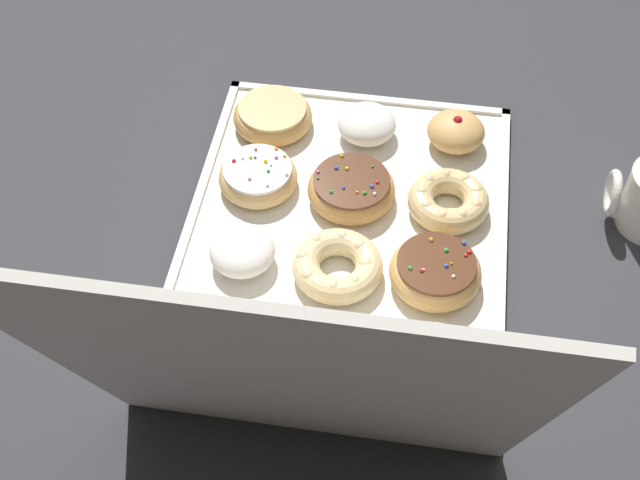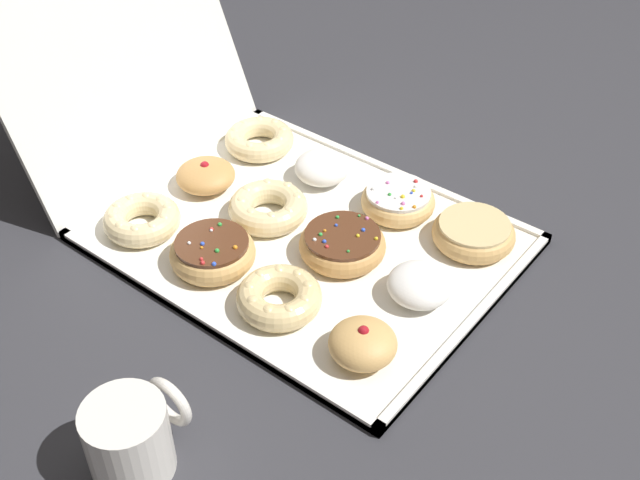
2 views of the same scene
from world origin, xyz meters
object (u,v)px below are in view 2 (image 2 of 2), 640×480
jelly_filled_donut_0 (363,343)px  cruller_donut_7 (270,206)px  jelly_filled_donut_10 (206,175)px  sprinkle_donut_5 (398,200)px  sprinkle_donut_6 (213,252)px  donut_box (305,238)px  glazed_ring_donut_2 (474,233)px  coffee_mug (131,437)px  sprinkle_donut_4 (343,243)px  cruller_donut_9 (142,219)px  cruller_donut_3 (279,297)px  powdered_filled_donut_8 (322,167)px  powdered_filled_donut_1 (420,285)px  cruller_donut_11 (259,139)px

jelly_filled_donut_0 → cruller_donut_7: (0.14, 0.26, -0.00)m
jelly_filled_donut_10 → sprinkle_donut_5: bearing=-63.8°
sprinkle_donut_6 → donut_box: bearing=-26.1°
donut_box → jelly_filled_donut_0: 0.24m
glazed_ring_donut_2 → coffee_mug: bearing=169.1°
donut_box → sprinkle_donut_4: sprinkle_donut_4 is taller
sprinkle_donut_4 → cruller_donut_9: bearing=117.1°
cruller_donut_9 → jelly_filled_donut_10: (0.13, 0.00, 0.00)m
sprinkle_donut_5 → cruller_donut_7: size_ratio=0.94×
cruller_donut_3 → coffee_mug: bearing=-174.3°
sprinkle_donut_4 → cruller_donut_9: (-0.13, 0.26, -0.00)m
sprinkle_donut_4 → cruller_donut_7: (0.00, 0.13, -0.00)m
cruller_donut_9 → jelly_filled_donut_10: 0.13m
sprinkle_donut_6 → cruller_donut_9: size_ratio=1.06×
powdered_filled_donut_8 → jelly_filled_donut_0: bearing=-134.5°
sprinkle_donut_4 → cruller_donut_9: size_ratio=1.09×
cruller_donut_3 → sprinkle_donut_6: 0.12m
cruller_donut_7 → coffee_mug: size_ratio=1.06×
sprinkle_donut_5 → powdered_filled_donut_8: size_ratio=1.29×
cruller_donut_7 → powdered_filled_donut_8: powdered_filled_donut_8 is taller
powdered_filled_donut_8 → sprinkle_donut_4: bearing=-132.8°
powdered_filled_donut_1 → jelly_filled_donut_10: 0.39m
glazed_ring_donut_2 → sprinkle_donut_6: (-0.25, 0.25, 0.00)m
sprinkle_donut_5 → coffee_mug: 0.53m
jelly_filled_donut_0 → powdered_filled_donut_8: jelly_filled_donut_0 is taller
donut_box → cruller_donut_9: cruller_donut_9 is taller
cruller_donut_3 → jelly_filled_donut_10: size_ratio=1.23×
cruller_donut_9 → glazed_ring_donut_2: bearing=-55.7°
jelly_filled_donut_0 → sprinkle_donut_6: 0.26m
powdered_filled_donut_1 → sprinkle_donut_6: (-0.12, 0.25, -0.00)m
powdered_filled_donut_1 → cruller_donut_11: size_ratio=0.75×
powdered_filled_donut_1 → cruller_donut_9: 0.40m
powdered_filled_donut_1 → donut_box: bearing=88.3°
powdered_filled_donut_1 → sprinkle_donut_6: bearing=114.7°
donut_box → glazed_ring_donut_2: (0.13, -0.19, 0.02)m
powdered_filled_donut_8 → coffee_mug: 0.54m
cruller_donut_7 → cruller_donut_9: 0.18m
sprinkle_donut_6 → cruller_donut_9: 0.13m
donut_box → cruller_donut_3: cruller_donut_3 is taller
glazed_ring_donut_2 → sprinkle_donut_5: sprinkle_donut_5 is taller
powdered_filled_donut_8 → cruller_donut_3: bearing=-152.9°
cruller_donut_3 → sprinkle_donut_4: sprinkle_donut_4 is taller
sprinkle_donut_6 → cruller_donut_3: bearing=-94.1°
jelly_filled_donut_0 → jelly_filled_donut_10: jelly_filled_donut_0 is taller
jelly_filled_donut_0 → coffee_mug: 0.28m
glazed_ring_donut_2 → cruller_donut_11: 0.39m
donut_box → sprinkle_donut_6: (-0.12, 0.06, 0.03)m
coffee_mug → sprinkle_donut_4: bearing=3.6°
sprinkle_donut_4 → powdered_filled_donut_1: bearing=-93.3°
powdered_filled_donut_1 → glazed_ring_donut_2: (0.14, -0.00, -0.00)m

